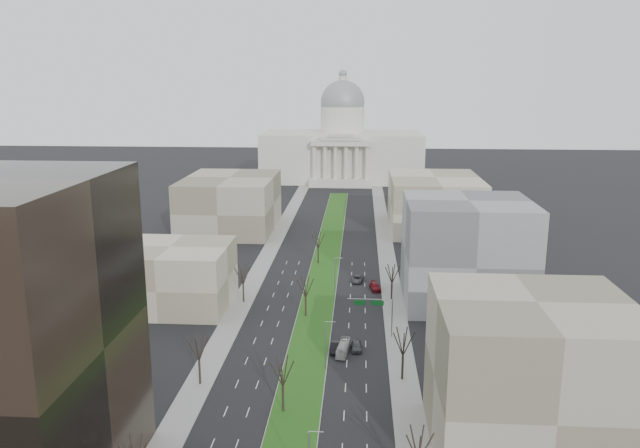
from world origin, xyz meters
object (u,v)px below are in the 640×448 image
at_px(car_grey_near, 357,346).
at_px(car_black, 335,347).
at_px(car_red, 375,287).
at_px(car_grey_far, 357,279).
at_px(box_van, 343,348).

relative_size(car_grey_near, car_black, 0.94).
height_order(car_black, car_red, car_black).
height_order(car_grey_near, car_black, car_black).
bearing_deg(car_grey_near, car_red, 80.74).
xyz_separation_m(car_grey_near, car_red, (4.27, 35.29, 0.01)).
xyz_separation_m(car_red, car_grey_far, (-4.38, 5.86, -0.04)).
distance_m(car_grey_far, box_van, 42.79).
distance_m(car_red, box_van, 37.48).
distance_m(car_black, car_grey_far, 42.28).
bearing_deg(car_black, car_grey_far, 84.43).
bearing_deg(car_red, box_van, -109.58).
height_order(car_red, box_van, box_van).
bearing_deg(car_red, car_grey_near, -106.08).
bearing_deg(box_van, car_grey_near, 39.65).
relative_size(car_black, box_van, 0.67).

